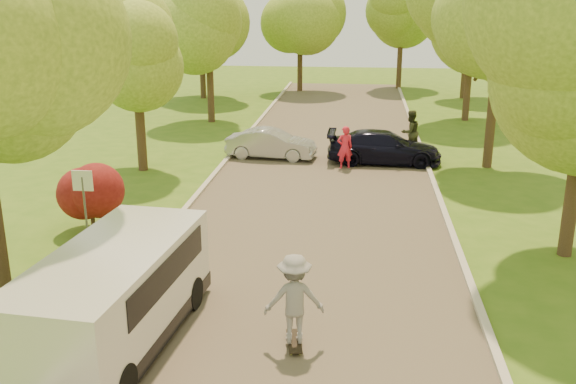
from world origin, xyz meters
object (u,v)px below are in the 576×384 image
at_px(minivan, 115,295).
at_px(person_olive, 410,132).
at_px(longboard, 294,341).
at_px(dark_sedan, 384,147).
at_px(street_sign, 84,193).
at_px(silver_sedan, 271,144).
at_px(person_striped, 345,147).
at_px(skateboarder, 294,299).

height_order(minivan, person_olive, minivan).
xyz_separation_m(longboard, person_olive, (3.26, 16.29, 0.83)).
distance_m(minivan, longboard, 3.56).
bearing_deg(dark_sedan, person_olive, -31.70).
relative_size(street_sign, person_olive, 1.17).
bearing_deg(dark_sedan, silver_sedan, 86.53).
xyz_separation_m(street_sign, person_olive, (9.28, 11.93, -0.63)).
relative_size(dark_sedan, person_striped, 2.70).
xyz_separation_m(minivan, skateboarder, (3.42, 0.29, -0.03)).
bearing_deg(silver_sedan, dark_sedan, -88.04).
bearing_deg(silver_sedan, minivan, -177.42).
distance_m(minivan, person_striped, 14.33).
bearing_deg(silver_sedan, longboard, -164.34).
bearing_deg(person_olive, skateboarder, 41.59).
xyz_separation_m(minivan, silver_sedan, (0.90, 15.08, -0.43)).
bearing_deg(skateboarder, dark_sedan, -108.88).
xyz_separation_m(silver_sedan, person_striped, (3.09, -1.32, 0.24)).
bearing_deg(street_sign, longboard, -35.88).
distance_m(longboard, person_olive, 16.63).
relative_size(dark_sedan, skateboarder, 2.55).
xyz_separation_m(minivan, dark_sedan, (5.53, 14.76, -0.38)).
distance_m(street_sign, dark_sedan, 13.01).
distance_m(silver_sedan, dark_sedan, 4.65).
bearing_deg(silver_sedan, person_olive, -69.58).
height_order(minivan, skateboarder, minivan).
distance_m(street_sign, silver_sedan, 11.05).
height_order(skateboarder, person_olive, skateboarder).
bearing_deg(longboard, minivan, -5.80).
relative_size(dark_sedan, longboard, 4.80).
distance_m(skateboarder, person_olive, 16.61).
xyz_separation_m(street_sign, person_striped, (6.59, 9.12, -0.72)).
distance_m(street_sign, person_striped, 11.27).
bearing_deg(minivan, longboard, 9.69).
bearing_deg(person_olive, minivan, 30.95).
height_order(dark_sedan, person_olive, person_olive).
xyz_separation_m(street_sign, skateboarder, (6.02, -4.36, -0.55)).
bearing_deg(person_olive, dark_sedan, 20.65).
bearing_deg(street_sign, silver_sedan, 71.47).
height_order(street_sign, person_striped, street_sign).
bearing_deg(skateboarder, silver_sedan, -90.89).
xyz_separation_m(dark_sedan, longboard, (-2.11, -14.47, -0.56)).
height_order(street_sign, silver_sedan, street_sign).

